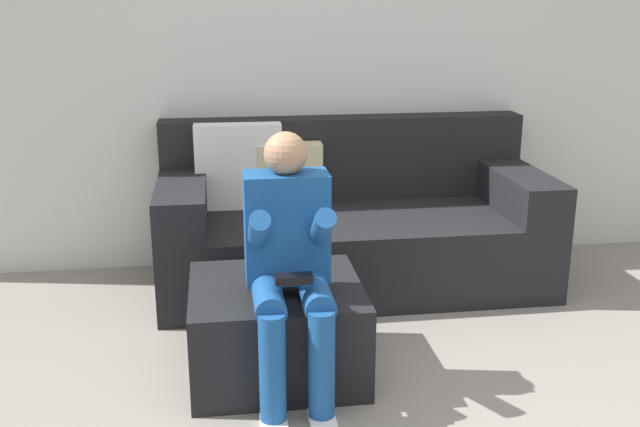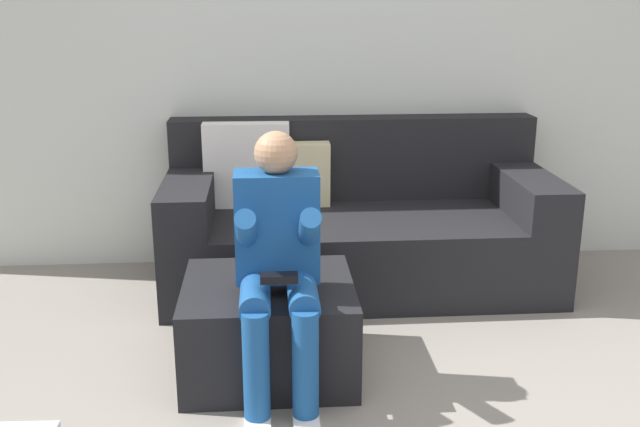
# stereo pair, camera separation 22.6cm
# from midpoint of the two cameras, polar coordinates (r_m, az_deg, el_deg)

# --- Properties ---
(wall_back) EXTENTS (5.40, 0.10, 2.62)m
(wall_back) POSITION_cam_midpoint_polar(r_m,az_deg,el_deg) (4.37, -0.54, 13.23)
(wall_back) COLOR silver
(wall_back) RESTS_ON ground_plane
(couch_sectional) EXTENTS (2.10, 0.91, 0.89)m
(couch_sectional) POSITION_cam_midpoint_polar(r_m,az_deg,el_deg) (4.12, 0.65, -0.96)
(couch_sectional) COLOR black
(couch_sectional) RESTS_ON ground_plane
(ottoman) EXTENTS (0.72, 0.66, 0.40)m
(ottoman) POSITION_cam_midpoint_polar(r_m,az_deg,el_deg) (3.19, -5.44, -8.86)
(ottoman) COLOR black
(ottoman) RESTS_ON ground_plane
(person_seated) EXTENTS (0.33, 0.60, 1.06)m
(person_seated) POSITION_cam_midpoint_polar(r_m,az_deg,el_deg) (2.87, -4.63, -3.46)
(person_seated) COLOR #194C8C
(person_seated) RESTS_ON ground_plane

